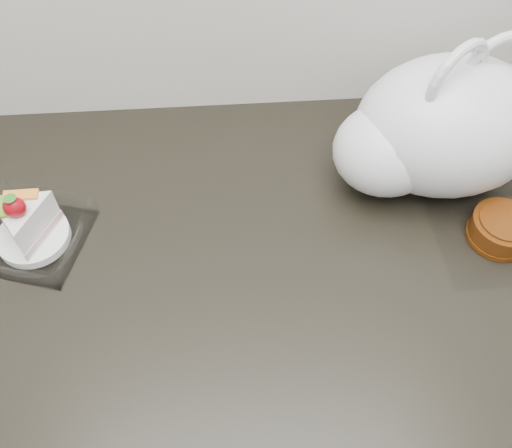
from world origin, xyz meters
TOP-DOWN VIEW (x-y plane):
  - counter at (0.00, 1.69)m, footprint 2.04×0.64m
  - cake_tray at (-0.32, 1.72)m, footprint 0.18×0.18m
  - mooncake_wrap at (0.37, 1.68)m, footprint 0.19×0.18m
  - plastic_bag at (0.28, 1.81)m, footprint 0.37×0.31m

SIDE VIEW (x-z plane):
  - counter at x=0.00m, z-range 0.00..0.90m
  - mooncake_wrap at x=0.37m, z-range 0.90..0.94m
  - cake_tray at x=-0.32m, z-range 0.87..0.99m
  - plastic_bag at x=0.28m, z-range 0.87..1.13m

